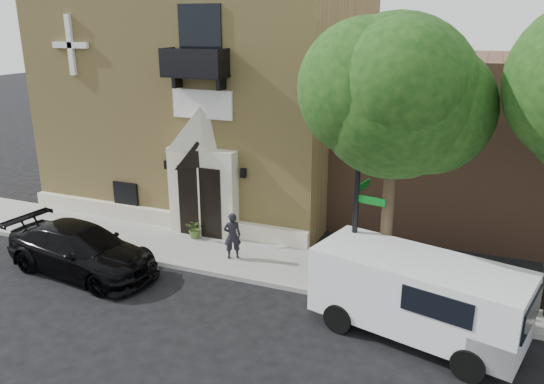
{
  "coord_description": "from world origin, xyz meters",
  "views": [
    {
      "loc": [
        8.16,
        -13.22,
        7.63
      ],
      "look_at": [
        1.99,
        2.0,
        2.34
      ],
      "focal_mm": 35.0,
      "sensor_mm": 36.0,
      "label": 1
    }
  ],
  "objects_px": {
    "black_sedan": "(81,250)",
    "fire_hydrant": "(324,271)",
    "dumpster": "(376,274)",
    "pedestrian_near": "(232,236)",
    "street_sign": "(357,200)",
    "cargo_van": "(425,297)"
  },
  "relations": [
    {
      "from": "cargo_van",
      "to": "fire_hydrant",
      "type": "relative_size",
      "value": 6.55
    },
    {
      "from": "black_sedan",
      "to": "fire_hydrant",
      "type": "height_order",
      "value": "black_sedan"
    },
    {
      "from": "fire_hydrant",
      "to": "street_sign",
      "type": "bearing_deg",
      "value": -20.6
    },
    {
      "from": "black_sedan",
      "to": "pedestrian_near",
      "type": "height_order",
      "value": "pedestrian_near"
    },
    {
      "from": "black_sedan",
      "to": "street_sign",
      "type": "height_order",
      "value": "street_sign"
    },
    {
      "from": "street_sign",
      "to": "cargo_van",
      "type": "bearing_deg",
      "value": -19.65
    },
    {
      "from": "black_sedan",
      "to": "street_sign",
      "type": "relative_size",
      "value": 0.93
    },
    {
      "from": "street_sign",
      "to": "pedestrian_near",
      "type": "relative_size",
      "value": 3.62
    },
    {
      "from": "black_sedan",
      "to": "fire_hydrant",
      "type": "xyz_separation_m",
      "value": [
        7.41,
        1.84,
        -0.2
      ]
    },
    {
      "from": "street_sign",
      "to": "fire_hydrant",
      "type": "relative_size",
      "value": 6.81
    },
    {
      "from": "dumpster",
      "to": "pedestrian_near",
      "type": "distance_m",
      "value": 4.88
    },
    {
      "from": "black_sedan",
      "to": "dumpster",
      "type": "xyz_separation_m",
      "value": [
        8.94,
        1.97,
        -0.06
      ]
    },
    {
      "from": "cargo_van",
      "to": "street_sign",
      "type": "bearing_deg",
      "value": 163.36
    },
    {
      "from": "cargo_van",
      "to": "street_sign",
      "type": "distance_m",
      "value": 3.05
    },
    {
      "from": "dumpster",
      "to": "pedestrian_near",
      "type": "bearing_deg",
      "value": -172.34
    },
    {
      "from": "black_sedan",
      "to": "dumpster",
      "type": "height_order",
      "value": "black_sedan"
    },
    {
      "from": "fire_hydrant",
      "to": "pedestrian_near",
      "type": "xyz_separation_m",
      "value": [
        -3.32,
        0.62,
        0.38
      ]
    },
    {
      "from": "black_sedan",
      "to": "pedestrian_near",
      "type": "distance_m",
      "value": 4.78
    },
    {
      "from": "fire_hydrant",
      "to": "pedestrian_near",
      "type": "relative_size",
      "value": 0.53
    },
    {
      "from": "black_sedan",
      "to": "dumpster",
      "type": "relative_size",
      "value": 2.86
    },
    {
      "from": "black_sedan",
      "to": "pedestrian_near",
      "type": "relative_size",
      "value": 3.35
    },
    {
      "from": "pedestrian_near",
      "to": "street_sign",
      "type": "bearing_deg",
      "value": 135.76
    }
  ]
}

